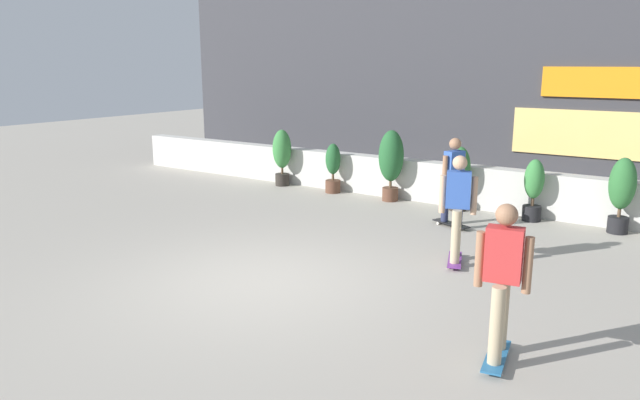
{
  "coord_description": "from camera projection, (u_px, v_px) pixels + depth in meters",
  "views": [
    {
      "loc": [
        5.15,
        -6.16,
        3.05
      ],
      "look_at": [
        0.0,
        1.5,
        0.9
      ],
      "focal_mm": 33.3,
      "sensor_mm": 36.0,
      "label": 1
    }
  ],
  "objects": [
    {
      "name": "skater_mid_plaza",
      "position": [
        453.0,
        178.0,
        11.04
      ],
      "size": [
        0.82,
        0.53,
        1.7
      ],
      "color": "black",
      "rests_on": "ground"
    },
    {
      "name": "potted_plant_2",
      "position": [
        391.0,
        160.0,
        13.19
      ],
      "size": [
        0.56,
        0.56,
        1.59
      ],
      "color": "brown",
      "rests_on": "ground"
    },
    {
      "name": "ground_plane",
      "position": [
        261.0,
        281.0,
        8.47
      ],
      "size": [
        48.0,
        48.0,
        0.0
      ],
      "primitive_type": "plane",
      "color": "#A8A093"
    },
    {
      "name": "potted_plant_3",
      "position": [
        459.0,
        175.0,
        12.36
      ],
      "size": [
        0.44,
        0.44,
        1.35
      ],
      "color": "#2D2823",
      "rests_on": "ground"
    },
    {
      "name": "potted_plant_4",
      "position": [
        534.0,
        188.0,
        11.56
      ],
      "size": [
        0.38,
        0.38,
        1.22
      ],
      "color": "black",
      "rests_on": "ground"
    },
    {
      "name": "potted_plant_0",
      "position": [
        282.0,
        154.0,
        14.88
      ],
      "size": [
        0.47,
        0.47,
        1.41
      ],
      "color": "#2D2823",
      "rests_on": "ground"
    },
    {
      "name": "skater_by_wall_right",
      "position": [
        458.0,
        205.0,
        8.98
      ],
      "size": [
        0.53,
        0.82,
        1.7
      ],
      "color": "#72338C",
      "rests_on": "ground"
    },
    {
      "name": "planter_wall",
      "position": [
        432.0,
        182.0,
        13.22
      ],
      "size": [
        18.0,
        0.4,
        0.9
      ],
      "primitive_type": "cube",
      "color": "beige",
      "rests_on": "ground"
    },
    {
      "name": "potted_plant_5",
      "position": [
        622.0,
        190.0,
        10.69
      ],
      "size": [
        0.46,
        0.46,
        1.39
      ],
      "color": "black",
      "rests_on": "ground"
    },
    {
      "name": "building_backdrop",
      "position": [
        498.0,
        55.0,
        15.81
      ],
      "size": [
        20.0,
        2.08,
        6.5
      ],
      "color": "#38383D",
      "rests_on": "ground"
    },
    {
      "name": "potted_plant_1",
      "position": [
        333.0,
        167.0,
        14.09
      ],
      "size": [
        0.36,
        0.36,
        1.18
      ],
      "color": "brown",
      "rests_on": "ground"
    },
    {
      "name": "skater_far_left",
      "position": [
        502.0,
        277.0,
        5.97
      ],
      "size": [
        0.55,
        0.82,
        1.7
      ],
      "color": "#266699",
      "rests_on": "ground"
    }
  ]
}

